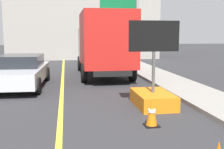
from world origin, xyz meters
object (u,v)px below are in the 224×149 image
(pickup_car, at_px, (21,71))
(highway_guide_sign, at_px, (127,17))
(arrow_board_trailer, at_px, (153,91))
(box_truck, at_px, (104,43))
(traffic_cone_mid_lane, at_px, (152,113))

(pickup_car, bearing_deg, highway_guide_sign, 48.59)
(arrow_board_trailer, relative_size, highway_guide_sign, 0.54)
(arrow_board_trailer, distance_m, highway_guide_sign, 11.58)
(pickup_car, height_order, highway_guide_sign, highway_guide_sign)
(box_truck, bearing_deg, highway_guide_sign, 63.52)
(box_truck, bearing_deg, traffic_cone_mid_lane, -89.58)
(box_truck, relative_size, pickup_car, 1.39)
(arrow_board_trailer, relative_size, traffic_cone_mid_lane, 3.87)
(highway_guide_sign, bearing_deg, pickup_car, -131.41)
(highway_guide_sign, bearing_deg, box_truck, -116.48)
(box_truck, xyz_separation_m, pickup_car, (-3.96, -2.52, -1.12))
(arrow_board_trailer, height_order, highway_guide_sign, highway_guide_sign)
(pickup_car, distance_m, traffic_cone_mid_lane, 7.17)
(box_truck, xyz_separation_m, traffic_cone_mid_lane, (0.06, -8.45, -1.48))
(pickup_car, bearing_deg, traffic_cone_mid_lane, -55.86)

